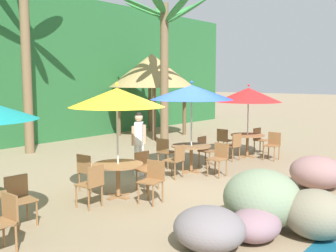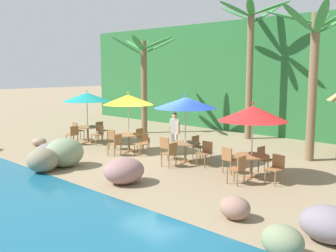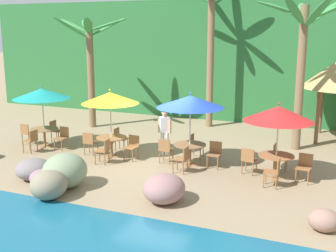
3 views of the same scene
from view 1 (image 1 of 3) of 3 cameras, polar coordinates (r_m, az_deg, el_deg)
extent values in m
plane|color=#937F60|center=(10.21, 1.46, -7.81)|extent=(120.00, 120.00, 0.00)
cube|color=#937F60|center=(10.21, 1.46, -7.79)|extent=(18.00, 5.20, 0.01)
ellipsoid|color=gray|center=(7.20, 13.20, -10.02)|extent=(1.26, 1.36, 1.02)
ellipsoid|color=gray|center=(7.02, 20.30, -11.65)|extent=(0.98, 1.06, 0.80)
ellipsoid|color=slate|center=(6.25, 5.89, -14.29)|extent=(1.05, 1.12, 0.65)
ellipsoid|color=#976C69|center=(10.07, 20.41, -6.18)|extent=(1.12, 1.26, 0.78)
ellipsoid|color=gray|center=(6.69, 12.27, -13.57)|extent=(0.94, 0.80, 0.52)
cylinder|color=olive|center=(7.52, -18.15, -11.73)|extent=(0.04, 0.04, 0.45)
cylinder|color=olive|center=(7.38, -20.67, -12.19)|extent=(0.04, 0.04, 0.45)
cylinder|color=olive|center=(7.83, -19.36, -11.04)|extent=(0.04, 0.04, 0.45)
cylinder|color=olive|center=(7.69, -21.80, -11.47)|extent=(0.04, 0.04, 0.45)
cube|color=olive|center=(7.53, -20.07, -9.87)|extent=(0.46, 0.46, 0.03)
cube|color=olive|center=(7.66, -20.77, -8.11)|extent=(0.42, 0.08, 0.42)
cylinder|color=olive|center=(6.52, -20.78, -14.75)|extent=(0.04, 0.04, 0.45)
cylinder|color=olive|center=(6.81, -22.33, -13.87)|extent=(0.04, 0.04, 0.45)
cube|color=olive|center=(6.53, -21.58, -10.70)|extent=(0.04, 0.42, 0.42)
cylinder|color=silver|center=(8.68, -7.17, -2.80)|extent=(0.04, 0.04, 2.27)
cone|color=yellow|center=(8.57, -7.27, 4.05)|extent=(2.05, 2.05, 0.40)
sphere|color=yellow|center=(8.56, -7.30, 5.93)|extent=(0.07, 0.07, 0.07)
cube|color=olive|center=(8.93, -7.06, -9.91)|extent=(0.60, 0.12, 0.03)
cube|color=olive|center=(8.93, -7.06, -9.91)|extent=(0.12, 0.60, 0.03)
cylinder|color=olive|center=(8.83, -7.10, -7.70)|extent=(0.09, 0.09, 0.71)
cylinder|color=olive|center=(8.75, -7.13, -5.45)|extent=(1.10, 1.10, 0.03)
cylinder|color=olive|center=(9.38, -1.36, -7.71)|extent=(0.04, 0.04, 0.45)
cylinder|color=olive|center=(9.15, -3.02, -8.09)|extent=(0.04, 0.04, 0.45)
cylinder|color=olive|center=(9.64, -2.82, -7.32)|extent=(0.04, 0.04, 0.45)
cylinder|color=olive|center=(9.41, -4.46, -7.68)|extent=(0.04, 0.04, 0.45)
cube|color=olive|center=(9.33, -2.92, -6.27)|extent=(0.47, 0.47, 0.03)
cube|color=olive|center=(9.44, -3.74, -4.92)|extent=(0.42, 0.08, 0.42)
cylinder|color=olive|center=(9.69, -10.91, -7.36)|extent=(0.04, 0.04, 0.45)
cylinder|color=olive|center=(9.44, -9.39, -7.70)|extent=(0.04, 0.04, 0.45)
cylinder|color=olive|center=(9.46, -12.48, -7.75)|extent=(0.04, 0.04, 0.45)
cylinder|color=olive|center=(9.20, -10.97, -8.12)|extent=(0.04, 0.04, 0.45)
cube|color=olive|center=(9.39, -10.97, -6.31)|extent=(0.45, 0.45, 0.03)
cube|color=olive|center=(9.22, -11.90, -5.34)|extent=(0.06, 0.42, 0.42)
cylinder|color=olive|center=(8.31, -12.91, -9.79)|extent=(0.04, 0.04, 0.45)
cylinder|color=olive|center=(8.54, -11.09, -9.29)|extent=(0.04, 0.04, 0.45)
cylinder|color=olive|center=(8.05, -11.21, -10.28)|extent=(0.04, 0.04, 0.45)
cylinder|color=olive|center=(8.29, -9.37, -9.75)|extent=(0.04, 0.04, 0.45)
cube|color=olive|center=(8.23, -11.18, -8.17)|extent=(0.44, 0.44, 0.03)
cube|color=olive|center=(8.04, -10.24, -7.07)|extent=(0.42, 0.06, 0.42)
cylinder|color=olive|center=(8.15, -2.15, -9.96)|extent=(0.04, 0.04, 0.45)
cylinder|color=olive|center=(8.34, -4.22, -9.57)|extent=(0.04, 0.04, 0.45)
cylinder|color=olive|center=(8.43, -0.78, -9.37)|extent=(0.04, 0.04, 0.45)
cylinder|color=olive|center=(8.62, -2.81, -9.02)|extent=(0.04, 0.04, 0.45)
cube|color=olive|center=(8.32, -2.50, -7.89)|extent=(0.47, 0.47, 0.03)
cube|color=olive|center=(8.43, -1.74, -6.32)|extent=(0.09, 0.42, 0.42)
cylinder|color=silver|center=(11.00, 3.35, -0.67)|extent=(0.04, 0.04, 2.30)
cone|color=blue|center=(10.91, 3.39, 4.80)|extent=(2.25, 2.25, 0.39)
sphere|color=blue|center=(10.91, 3.40, 6.26)|extent=(0.07, 0.07, 0.07)
cube|color=olive|center=(11.20, 3.31, -6.43)|extent=(0.60, 0.12, 0.03)
cube|color=olive|center=(11.20, 3.31, -6.43)|extent=(0.12, 0.60, 0.03)
cylinder|color=olive|center=(11.13, 3.32, -4.65)|extent=(0.09, 0.09, 0.71)
cylinder|color=olive|center=(11.06, 3.33, -2.85)|extent=(1.10, 1.10, 0.03)
cylinder|color=olive|center=(11.91, 6.83, -4.64)|extent=(0.04, 0.04, 0.45)
cylinder|color=olive|center=(11.61, 5.92, -4.93)|extent=(0.04, 0.04, 0.45)
cylinder|color=olive|center=(12.09, 5.37, -4.45)|extent=(0.04, 0.04, 0.45)
cylinder|color=olive|center=(11.80, 4.44, -4.72)|extent=(0.04, 0.04, 0.45)
cube|color=olive|center=(11.81, 5.65, -3.54)|extent=(0.43, 0.43, 0.03)
cube|color=olive|center=(11.88, 4.85, -2.52)|extent=(0.42, 0.05, 0.42)
cylinder|color=olive|center=(11.88, -0.34, -4.62)|extent=(0.04, 0.04, 0.45)
cylinder|color=olive|center=(11.67, 1.06, -4.83)|extent=(0.04, 0.04, 0.45)
cylinder|color=olive|center=(11.61, -1.42, -4.90)|extent=(0.04, 0.04, 0.45)
cylinder|color=olive|center=(11.39, -0.01, -5.12)|extent=(0.04, 0.04, 0.45)
cube|color=olive|center=(11.59, -0.18, -3.70)|extent=(0.43, 0.43, 0.03)
cube|color=olive|center=(11.40, -0.79, -2.88)|extent=(0.05, 0.42, 0.42)
cylinder|color=olive|center=(10.43, -0.61, -6.23)|extent=(0.04, 0.04, 0.45)
cylinder|color=olive|center=(10.71, 0.54, -5.88)|extent=(0.04, 0.04, 0.45)
cylinder|color=olive|center=(10.23, 1.00, -6.49)|extent=(0.04, 0.04, 0.45)
cylinder|color=olive|center=(10.51, 2.13, -6.13)|extent=(0.04, 0.04, 0.45)
cube|color=olive|center=(10.42, 0.77, -4.89)|extent=(0.44, 0.44, 0.03)
cube|color=olive|center=(10.27, 1.68, -3.96)|extent=(0.42, 0.06, 0.42)
cylinder|color=olive|center=(10.44, 7.28, -6.27)|extent=(0.04, 0.04, 0.45)
cylinder|color=olive|center=(10.63, 5.65, -6.01)|extent=(0.04, 0.04, 0.45)
cylinder|color=olive|center=(10.73, 8.31, -5.93)|extent=(0.04, 0.04, 0.45)
cylinder|color=olive|center=(10.92, 6.72, -5.68)|extent=(0.04, 0.04, 0.45)
cube|color=olive|center=(10.63, 7.01, -4.71)|extent=(0.43, 0.43, 0.03)
cube|color=olive|center=(10.76, 7.60, -3.52)|extent=(0.04, 0.42, 0.42)
cylinder|color=silver|center=(13.37, 11.27, 0.20)|extent=(0.04, 0.04, 2.15)
cone|color=red|center=(13.30, 11.37, 4.37)|extent=(2.14, 2.14, 0.46)
sphere|color=red|center=(13.29, 11.40, 5.70)|extent=(0.07, 0.07, 0.07)
cube|color=olive|center=(13.53, 11.17, -4.26)|extent=(0.60, 0.12, 0.03)
cube|color=olive|center=(13.53, 11.17, -4.26)|extent=(0.12, 0.60, 0.03)
cylinder|color=olive|center=(13.47, 11.21, -2.78)|extent=(0.09, 0.09, 0.71)
cylinder|color=olive|center=(13.41, 11.24, -1.28)|extent=(1.10, 1.10, 0.03)
cylinder|color=olive|center=(14.24, 14.16, -2.93)|extent=(0.04, 0.04, 0.45)
cylinder|color=olive|center=(13.94, 13.38, -3.11)|extent=(0.04, 0.04, 0.45)
cylinder|color=olive|center=(14.43, 12.96, -2.77)|extent=(0.04, 0.04, 0.45)
cylinder|color=olive|center=(14.14, 12.17, -2.95)|extent=(0.04, 0.04, 0.45)
cube|color=olive|center=(14.15, 13.19, -1.98)|extent=(0.47, 0.47, 0.03)
cube|color=olive|center=(14.23, 12.54, -1.12)|extent=(0.42, 0.09, 0.42)
cylinder|color=olive|center=(14.16, 7.92, -2.84)|extent=(0.04, 0.04, 0.45)
cylinder|color=olive|center=(13.98, 9.15, -2.99)|extent=(0.04, 0.04, 0.45)
cylinder|color=olive|center=(13.87, 7.12, -3.03)|extent=(0.04, 0.04, 0.45)
cylinder|color=olive|center=(13.68, 8.37, -3.19)|extent=(0.04, 0.04, 0.45)
cube|color=olive|center=(13.88, 8.16, -2.03)|extent=(0.43, 0.43, 0.03)
cube|color=olive|center=(13.69, 7.72, -1.33)|extent=(0.05, 0.42, 0.42)
cylinder|color=olive|center=(12.78, 7.89, -3.88)|extent=(0.04, 0.04, 0.45)
cylinder|color=olive|center=(13.06, 8.86, -3.67)|extent=(0.04, 0.04, 0.45)
cylinder|color=olive|center=(12.57, 9.17, -4.08)|extent=(0.04, 0.04, 0.45)
cylinder|color=olive|center=(12.85, 10.13, -3.86)|extent=(0.04, 0.04, 0.45)
cube|color=olive|center=(12.77, 9.03, -2.81)|extent=(0.47, 0.47, 0.03)
cube|color=olive|center=(12.62, 9.77, -2.04)|extent=(0.42, 0.09, 0.42)
cylinder|color=olive|center=(12.90, 14.88, -3.95)|extent=(0.04, 0.04, 0.45)
cylinder|color=olive|center=(13.04, 13.45, -3.79)|extent=(0.04, 0.04, 0.45)
cylinder|color=olive|center=(13.22, 15.51, -3.71)|extent=(0.04, 0.04, 0.45)
cylinder|color=olive|center=(13.36, 14.10, -3.56)|extent=(0.04, 0.04, 0.45)
cube|color=olive|center=(13.09, 14.52, -2.71)|extent=(0.42, 0.42, 0.03)
cube|color=olive|center=(13.24, 14.90, -1.77)|extent=(0.04, 0.42, 0.42)
cylinder|color=brown|center=(14.57, -19.52, 8.68)|extent=(0.32, 0.32, 6.32)
cylinder|color=brown|center=(15.50, -0.52, 7.24)|extent=(0.32, 0.32, 5.40)
ellipsoid|color=#388942|center=(16.38, 1.82, 15.97)|extent=(1.75, 0.52, 0.85)
ellipsoid|color=#388942|center=(16.61, -1.05, 15.65)|extent=(1.36, 1.48, 1.03)
ellipsoid|color=#388942|center=(16.18, -3.49, 16.11)|extent=(0.67, 1.78, 0.81)
ellipsoid|color=#388942|center=(15.46, -3.89, 16.67)|extent=(1.70, 1.22, 0.72)
ellipsoid|color=#388942|center=(14.86, -1.43, 17.21)|extent=(1.78, 1.10, 0.61)
ellipsoid|color=#388942|center=(14.99, 1.58, 16.68)|extent=(0.78, 1.71, 0.98)
ellipsoid|color=#388942|center=(15.66, 2.95, 16.16)|extent=(1.22, 1.55, 1.05)
cylinder|color=brown|center=(18.22, -7.00, 2.07)|extent=(0.16, 0.16, 2.20)
cylinder|color=brown|center=(19.74, -2.58, 2.47)|extent=(0.16, 0.16, 2.20)
cylinder|color=brown|center=(16.77, -1.98, 1.72)|extent=(0.16, 0.16, 2.20)
cylinder|color=brown|center=(18.40, 2.34, 2.16)|extent=(0.16, 0.16, 2.20)
cone|color=tan|center=(18.20, -2.33, 7.91)|extent=(3.84, 3.84, 1.48)
cylinder|color=white|center=(10.58, -4.46, -4.93)|extent=(0.13, 0.13, 0.86)
cylinder|color=white|center=(10.71, -3.80, -4.78)|extent=(0.13, 0.13, 0.86)
cube|color=white|center=(10.52, -4.16, -1.01)|extent=(0.39, 0.36, 0.58)
cylinder|color=tan|center=(10.37, -4.99, -1.41)|extent=(0.08, 0.08, 0.50)
cylinder|color=tan|center=(10.69, -3.35, -1.15)|extent=(0.08, 0.08, 0.50)
sphere|color=tan|center=(10.48, -4.18, 1.21)|extent=(0.21, 0.21, 0.21)
sphere|color=black|center=(10.47, -4.18, 1.49)|extent=(0.18, 0.18, 0.18)
camera|label=2|loc=(18.87, 52.87, 6.49)|focal=42.85mm
camera|label=3|loc=(15.33, 66.44, 10.07)|focal=45.73mm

